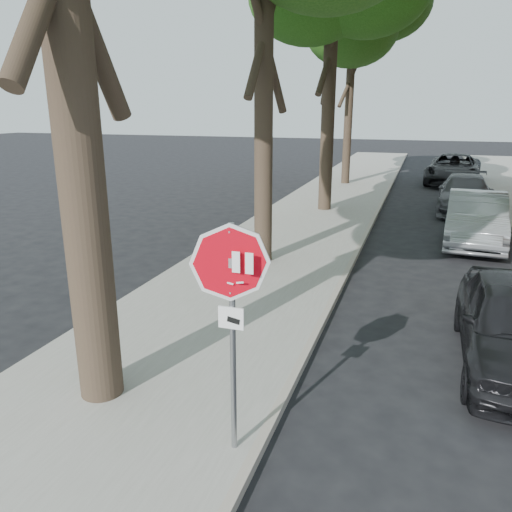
{
  "coord_description": "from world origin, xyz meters",
  "views": [
    {
      "loc": [
        1.06,
        -4.47,
        3.81
      ],
      "look_at": [
        -0.82,
        1.12,
        2.05
      ],
      "focal_mm": 35.0,
      "sensor_mm": 36.0,
      "label": 1
    }
  ],
  "objects_px": {
    "car_b": "(476,219)",
    "car_d": "(454,169)",
    "tree_far": "(353,32)",
    "car_c": "(465,194)",
    "stop_sign": "(231,297)"
  },
  "relations": [
    {
      "from": "car_b",
      "to": "stop_sign",
      "type": "bearing_deg",
      "value": -103.13
    },
    {
      "from": "car_b",
      "to": "car_d",
      "type": "bearing_deg",
      "value": 94.21
    },
    {
      "from": "car_b",
      "to": "car_c",
      "type": "height_order",
      "value": "car_b"
    },
    {
      "from": "stop_sign",
      "to": "car_d",
      "type": "bearing_deg",
      "value": 82.2
    },
    {
      "from": "car_c",
      "to": "tree_far",
      "type": "bearing_deg",
      "value": 137.22
    },
    {
      "from": "tree_far",
      "to": "car_d",
      "type": "bearing_deg",
      "value": 22.91
    },
    {
      "from": "car_d",
      "to": "car_c",
      "type": "bearing_deg",
      "value": -83.51
    },
    {
      "from": "tree_far",
      "to": "car_b",
      "type": "xyz_separation_m",
      "value": [
        5.32,
        -10.25,
        -6.48
      ]
    },
    {
      "from": "car_b",
      "to": "car_d",
      "type": "distance_m",
      "value": 12.45
    },
    {
      "from": "stop_sign",
      "to": "car_d",
      "type": "xyz_separation_m",
      "value": [
        3.2,
        23.34,
        -1.19
      ]
    },
    {
      "from": "car_c",
      "to": "car_d",
      "type": "relative_size",
      "value": 0.86
    },
    {
      "from": "stop_sign",
      "to": "car_b",
      "type": "height_order",
      "value": "stop_sign"
    },
    {
      "from": "tree_far",
      "to": "car_c",
      "type": "relative_size",
      "value": 1.99
    },
    {
      "from": "stop_sign",
      "to": "car_b",
      "type": "xyz_separation_m",
      "value": [
        3.3,
        10.89,
        -1.21
      ]
    },
    {
      "from": "stop_sign",
      "to": "car_b",
      "type": "bearing_deg",
      "value": 73.14
    }
  ]
}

